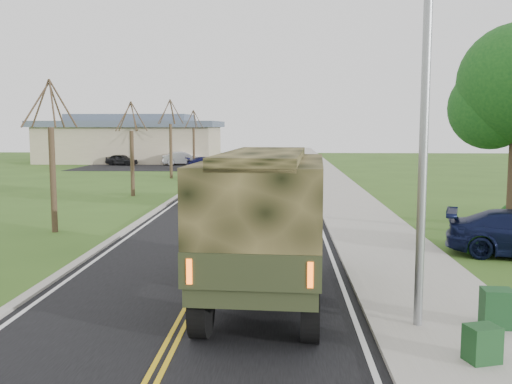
# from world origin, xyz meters

# --- Properties ---
(ground) EXTENTS (160.00, 160.00, 0.00)m
(ground) POSITION_xyz_m (0.00, 0.00, 0.00)
(ground) COLOR #33541C
(ground) RESTS_ON ground
(road) EXTENTS (8.00, 120.00, 0.01)m
(road) POSITION_xyz_m (0.00, 40.00, 0.01)
(road) COLOR black
(road) RESTS_ON ground
(curb_right) EXTENTS (0.30, 120.00, 0.12)m
(curb_right) POSITION_xyz_m (4.15, 40.00, 0.06)
(curb_right) COLOR #9E998E
(curb_right) RESTS_ON ground
(sidewalk_right) EXTENTS (3.20, 120.00, 0.10)m
(sidewalk_right) POSITION_xyz_m (5.90, 40.00, 0.05)
(sidewalk_right) COLOR #9E998E
(sidewalk_right) RESTS_ON ground
(curb_left) EXTENTS (0.30, 120.00, 0.10)m
(curb_left) POSITION_xyz_m (-4.15, 40.00, 0.05)
(curb_left) COLOR #9E998E
(curb_left) RESTS_ON ground
(street_light) EXTENTS (1.65, 0.22, 8.00)m
(street_light) POSITION_xyz_m (4.90, -0.50, 4.43)
(street_light) COLOR gray
(street_light) RESTS_ON ground
(bare_tree_a) EXTENTS (1.93, 2.26, 6.08)m
(bare_tree_a) POSITION_xyz_m (-7.00, 10.00, 2.63)
(bare_tree_a) COLOR #38281C
(bare_tree_a) RESTS_ON ground
(bare_tree_b) EXTENTS (1.83, 2.14, 5.73)m
(bare_tree_b) POSITION_xyz_m (-7.00, 22.00, 2.48)
(bare_tree_b) COLOR #38281C
(bare_tree_b) RESTS_ON ground
(bare_tree_c) EXTENTS (2.04, 2.39, 6.42)m
(bare_tree_c) POSITION_xyz_m (-7.00, 34.00, 2.78)
(bare_tree_c) COLOR #38281C
(bare_tree_c) RESTS_ON ground
(bare_tree_d) EXTENTS (1.88, 2.20, 5.91)m
(bare_tree_d) POSITION_xyz_m (-7.00, 46.00, 2.55)
(bare_tree_d) COLOR #38281C
(bare_tree_d) RESTS_ON ground
(commercial_building) EXTENTS (25.50, 21.50, 5.65)m
(commercial_building) POSITION_xyz_m (-15.98, 55.97, 2.69)
(commercial_building) COLOR tan
(commercial_building) RESTS_ON ground
(military_truck) EXTENTS (3.00, 7.50, 3.67)m
(military_truck) POSITION_xyz_m (1.78, 1.23, 2.10)
(military_truck) COLOR black
(military_truck) RESTS_ON ground
(suv_champagne) EXTENTS (2.41, 5.12, 1.42)m
(suv_champagne) POSITION_xyz_m (-1.54, 18.80, 0.71)
(suv_champagne) COLOR #908151
(suv_champagne) RESTS_ON ground
(sedan_silver) EXTENTS (1.65, 4.38, 1.43)m
(sedan_silver) POSITION_xyz_m (-0.99, 31.55, 0.71)
(sedan_silver) COLOR silver
(sedan_silver) RESTS_ON ground
(utility_box_near) EXTENTS (0.63, 0.53, 0.80)m
(utility_box_near) POSITION_xyz_m (6.59, -0.57, 0.50)
(utility_box_near) COLOR #17421E
(utility_box_near) RESTS_ON sidewalk_right
(utility_box_far) EXTENTS (0.66, 0.59, 0.65)m
(utility_box_far) POSITION_xyz_m (5.68, -2.36, 0.43)
(utility_box_far) COLOR #163F1B
(utility_box_far) RESTS_ON sidewalk_right
(lot_car_dark) EXTENTS (3.88, 2.52, 1.23)m
(lot_car_dark) POSITION_xyz_m (-15.45, 49.17, 0.61)
(lot_car_dark) COLOR black
(lot_car_dark) RESTS_ON ground
(lot_car_silver) EXTENTS (4.84, 2.66, 1.51)m
(lot_car_silver) POSITION_xyz_m (-8.76, 49.65, 0.76)
(lot_car_silver) COLOR #B8B9BD
(lot_car_silver) RESTS_ON ground
(lot_car_navy) EXTENTS (4.83, 3.00, 1.31)m
(lot_car_navy) POSITION_xyz_m (-5.00, 42.77, 0.65)
(lot_car_navy) COLOR #0E0E34
(lot_car_navy) RESTS_ON ground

